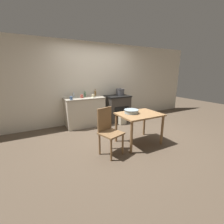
% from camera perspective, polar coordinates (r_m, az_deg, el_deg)
% --- Properties ---
extents(ground_plane, '(14.00, 14.00, 0.00)m').
position_cam_1_polar(ground_plane, '(3.98, 2.54, -9.32)').
color(ground_plane, brown).
extents(wall_back, '(8.00, 0.07, 2.55)m').
position_cam_1_polar(wall_back, '(5.07, -6.60, 10.73)').
color(wall_back, beige).
rests_on(wall_back, ground_plane).
extents(counter_cabinet, '(1.19, 0.61, 0.89)m').
position_cam_1_polar(counter_cabinet, '(4.74, -10.34, 0.15)').
color(counter_cabinet, beige).
rests_on(counter_cabinet, ground_plane).
extents(stove, '(0.80, 0.62, 0.87)m').
position_cam_1_polar(stove, '(5.21, 2.08, 1.57)').
color(stove, '#38332D').
rests_on(stove, ground_plane).
extents(work_table, '(0.95, 0.72, 0.72)m').
position_cam_1_polar(work_table, '(3.49, 10.31, -2.37)').
color(work_table, '#997047').
rests_on(work_table, ground_plane).
extents(chair, '(0.50, 0.50, 0.95)m').
position_cam_1_polar(chair, '(3.02, -1.35, -6.90)').
color(chair, olive).
rests_on(chair, ground_plane).
extents(flour_sack, '(0.22, 0.16, 0.39)m').
position_cam_1_polar(flour_sack, '(4.85, 3.99, -2.41)').
color(flour_sack, beige).
rests_on(flour_sack, ground_plane).
extents(stock_pot, '(0.29, 0.29, 0.25)m').
position_cam_1_polar(stock_pot, '(5.19, 3.12, 7.64)').
color(stock_pot, '#4C4C51').
rests_on(stock_pot, stove).
extents(mixing_bowl_large, '(0.33, 0.33, 0.09)m').
position_cam_1_polar(mixing_bowl_large, '(3.45, 7.38, 0.31)').
color(mixing_bowl_large, '#93A8B2').
rests_on(mixing_bowl_large, work_table).
extents(bottle_far_left, '(0.06, 0.06, 0.21)m').
position_cam_1_polar(bottle_far_left, '(4.96, -6.40, 7.17)').
color(bottle_far_left, olive).
rests_on(bottle_far_left, counter_cabinet).
extents(bottle_left, '(0.07, 0.07, 0.17)m').
position_cam_1_polar(bottle_left, '(4.72, -14.44, 6.19)').
color(bottle_left, silver).
rests_on(bottle_left, counter_cabinet).
extents(bottle_mid_left, '(0.06, 0.06, 0.18)m').
position_cam_1_polar(bottle_mid_left, '(4.80, -10.25, 6.62)').
color(bottle_mid_left, '#517F5B').
rests_on(bottle_mid_left, counter_cabinet).
extents(cup_center_left, '(0.09, 0.09, 0.08)m').
position_cam_1_polar(cup_center_left, '(4.65, -7.22, 6.13)').
color(cup_center_left, beige).
rests_on(cup_center_left, counter_cabinet).
extents(cup_center, '(0.08, 0.08, 0.10)m').
position_cam_1_polar(cup_center, '(4.54, -11.45, 5.88)').
color(cup_center, '#B74C42').
rests_on(cup_center, counter_cabinet).
extents(cup_center_right, '(0.08, 0.08, 0.09)m').
position_cam_1_polar(cup_center_right, '(4.31, -15.30, 5.14)').
color(cup_center_right, '#4C6B99').
rests_on(cup_center_right, counter_cabinet).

